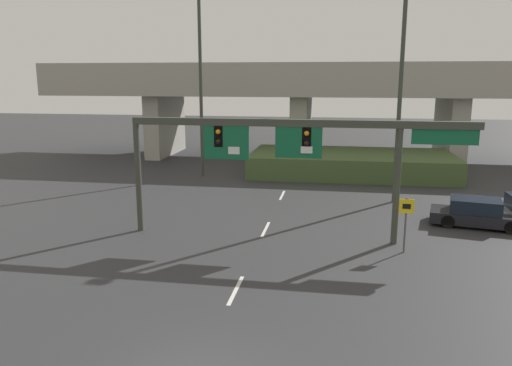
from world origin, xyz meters
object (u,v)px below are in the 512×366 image
object	(u,v)px
highway_light_pole_near	(200,47)
highway_light_pole_far	(401,78)
speed_limit_sign	(406,217)
parked_sedan_near_right	(477,213)
signal_gantry	(286,143)

from	to	relation	value
highway_light_pole_near	highway_light_pole_far	bearing A→B (deg)	-23.78
speed_limit_sign	parked_sedan_near_right	xyz separation A→B (m)	(3.99, 4.49, -0.90)
highway_light_pole_near	highway_light_pole_far	world-z (taller)	highway_light_pole_near
speed_limit_sign	parked_sedan_near_right	distance (m)	6.08
highway_light_pole_far	signal_gantry	bearing A→B (deg)	-125.93
parked_sedan_near_right	signal_gantry	bearing A→B (deg)	-147.99
highway_light_pole_near	parked_sedan_near_right	xyz separation A→B (m)	(16.68, -10.12, -8.58)
signal_gantry	speed_limit_sign	world-z (taller)	signal_gantry
parked_sedan_near_right	highway_light_pole_near	bearing A→B (deg)	160.30
highway_light_pole_near	highway_light_pole_far	xyz separation A→B (m)	(13.17, -5.80, -2.11)
highway_light_pole_far	speed_limit_sign	bearing A→B (deg)	-93.12
speed_limit_sign	highway_light_pole_near	world-z (taller)	highway_light_pole_near
highway_light_pole_near	signal_gantry	bearing A→B (deg)	-60.73
speed_limit_sign	signal_gantry	bearing A→B (deg)	167.87
signal_gantry	highway_light_pole_near	bearing A→B (deg)	119.27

